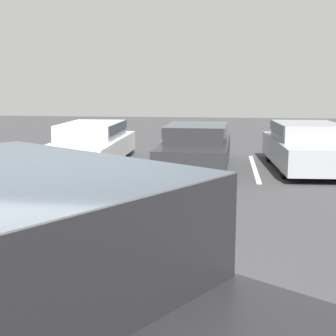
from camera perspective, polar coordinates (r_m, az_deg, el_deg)
stall_stripe_a at (r=14.18m, az=-14.40°, el=0.56°), size 0.12×4.37×0.01m
stall_stripe_b at (r=13.38m, az=-2.40°, el=0.31°), size 0.12×4.37×0.01m
stall_stripe_c at (r=13.22m, az=10.48°, el=0.03°), size 0.12×4.37×0.01m
parked_sedan_a at (r=13.57m, az=-9.30°, el=3.09°), size 1.83×4.77×1.21m
parked_sedan_b at (r=13.02m, az=3.49°, el=2.85°), size 1.89×4.53×1.20m
parked_sedan_c at (r=13.25m, az=16.57°, el=2.72°), size 2.06×4.46×1.26m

